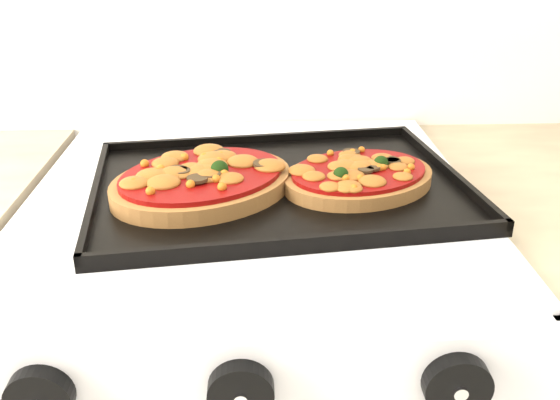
{
  "coord_description": "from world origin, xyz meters",
  "views": [
    {
      "loc": [
        0.02,
        0.93,
        1.24
      ],
      "look_at": [
        0.05,
        1.64,
        0.92
      ],
      "focal_mm": 40.0,
      "sensor_mm": 36.0,
      "label": 1
    }
  ],
  "objects": [
    {
      "name": "control_panel",
      "position": [
        0.02,
        1.39,
        0.85
      ],
      "size": [
        0.6,
        0.02,
        0.09
      ],
      "primitive_type": "cube",
      "color": "silver",
      "rests_on": "stove"
    },
    {
      "name": "knob_center",
      "position": [
        0.0,
        1.37,
        0.85
      ],
      "size": [
        0.06,
        0.02,
        0.06
      ],
      "primitive_type": "cylinder",
      "rotation": [
        1.57,
        0.0,
        0.0
      ],
      "color": "black",
      "rests_on": "control_panel"
    },
    {
      "name": "knob_left",
      "position": [
        -0.17,
        1.37,
        0.85
      ],
      "size": [
        0.06,
        0.02,
        0.06
      ],
      "primitive_type": "cylinder",
      "rotation": [
        1.57,
        0.0,
        0.0
      ],
      "color": "black",
      "rests_on": "control_panel"
    },
    {
      "name": "pizza_left",
      "position": [
        -0.05,
        1.67,
        0.94
      ],
      "size": [
        0.31,
        0.29,
        0.04
      ],
      "primitive_type": null,
      "rotation": [
        0.0,
        0.0,
        0.61
      ],
      "color": "olive",
      "rests_on": "baking_tray"
    },
    {
      "name": "baking_tray",
      "position": [
        0.05,
        1.69,
        0.92
      ],
      "size": [
        0.52,
        0.41,
        0.02
      ],
      "primitive_type": "cube",
      "rotation": [
        0.0,
        0.0,
        0.13
      ],
      "color": "black",
      "rests_on": "stove"
    },
    {
      "name": "knob_right",
      "position": [
        0.2,
        1.37,
        0.85
      ],
      "size": [
        0.06,
        0.02,
        0.06
      ],
      "primitive_type": "cylinder",
      "rotation": [
        1.57,
        0.0,
        0.0
      ],
      "color": "black",
      "rests_on": "control_panel"
    },
    {
      "name": "pizza_right",
      "position": [
        0.16,
        1.68,
        0.94
      ],
      "size": [
        0.26,
        0.23,
        0.03
      ],
      "primitive_type": null,
      "rotation": [
        0.0,
        0.0,
        0.45
      ],
      "color": "olive",
      "rests_on": "baking_tray"
    }
  ]
}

